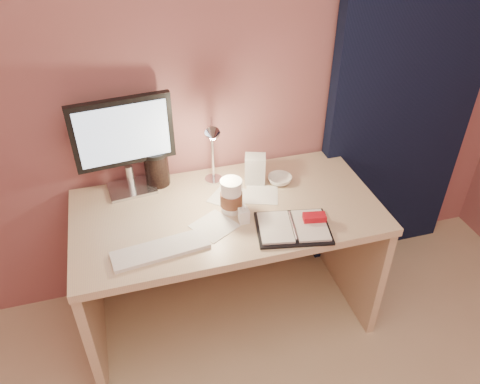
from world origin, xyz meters
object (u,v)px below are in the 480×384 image
object	(u,v)px
keyboard	(161,250)
coffee_cup	(231,197)
planner	(295,227)
clear_cup	(235,194)
desk_lamp	(220,149)
bowl	(280,180)
dark_jar	(157,169)
lotion_bottle	(244,213)
monitor	(124,138)
desk	(224,235)
product_box	(255,169)

from	to	relation	value
keyboard	coffee_cup	xyz separation A→B (m)	(0.35, 0.18, 0.07)
planner	clear_cup	size ratio (longest dim) A/B	2.76
coffee_cup	desk_lamp	xyz separation A→B (m)	(-0.01, 0.16, 0.16)
keyboard	bowl	xyz separation A→B (m)	(0.63, 0.33, 0.01)
keyboard	dark_jar	xyz separation A→B (m)	(0.06, 0.49, 0.07)
clear_cup	lotion_bottle	size ratio (longest dim) A/B	1.30
lotion_bottle	planner	bearing A→B (deg)	-28.28
monitor	coffee_cup	bearing A→B (deg)	-40.12
monitor	clear_cup	size ratio (longest dim) A/B	3.74
bowl	coffee_cup	bearing A→B (deg)	-153.15
clear_cup	lotion_bottle	distance (m)	0.13
desk_lamp	planner	bearing A→B (deg)	-46.09
dark_jar	desk_lamp	size ratio (longest dim) A/B	0.45
monitor	coffee_cup	xyz separation A→B (m)	(0.42, -0.28, -0.21)
desk_lamp	bowl	bearing A→B (deg)	7.90
clear_cup	dark_jar	xyz separation A→B (m)	(-0.32, 0.27, 0.02)
planner	coffee_cup	xyz separation A→B (m)	(-0.23, 0.20, 0.06)
desk_lamp	lotion_bottle	bearing A→B (deg)	-70.86
keyboard	monitor	bearing A→B (deg)	91.85
desk	product_box	distance (m)	0.37
desk	product_box	xyz separation A→B (m)	(0.19, 0.10, 0.30)
keyboard	bowl	distance (m)	0.71
planner	bowl	bearing A→B (deg)	91.73
keyboard	desk	bearing A→B (deg)	32.34
clear_cup	desk	bearing A→B (deg)	126.73
product_box	dark_jar	bearing A→B (deg)	-176.52
keyboard	clear_cup	distance (m)	0.44
desk	product_box	size ratio (longest dim) A/B	9.50
bowl	desk_lamp	distance (m)	0.36
keyboard	lotion_bottle	bearing A→B (deg)	6.11
product_box	desk_lamp	distance (m)	0.24
monitor	lotion_bottle	bearing A→B (deg)	-46.07
coffee_cup	desk_lamp	distance (m)	0.22
planner	desk	bearing A→B (deg)	141.16
lotion_bottle	product_box	world-z (taller)	product_box
monitor	keyboard	bearing A→B (deg)	-87.42
monitor	product_box	bearing A→B (deg)	-15.43
dark_jar	keyboard	bearing A→B (deg)	-96.85
desk	desk_lamp	world-z (taller)	desk_lamp
dark_jar	product_box	size ratio (longest dim) A/B	1.12
keyboard	lotion_bottle	size ratio (longest dim) A/B	4.04
coffee_cup	lotion_bottle	distance (m)	0.10
clear_cup	desk_lamp	distance (m)	0.21
desk	monitor	distance (m)	0.68
planner	clear_cup	xyz separation A→B (m)	(-0.20, 0.23, 0.05)
coffee_cup	bowl	world-z (taller)	coffee_cup
planner	monitor	bearing A→B (deg)	154.26
clear_cup	coffee_cup	bearing A→B (deg)	-128.27
dark_jar	product_box	bearing A→B (deg)	-14.64
planner	desk_lamp	world-z (taller)	desk_lamp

